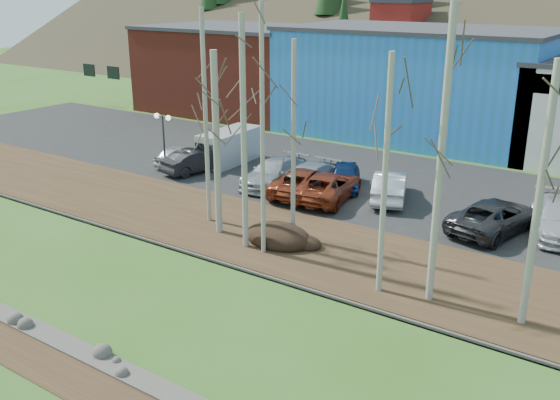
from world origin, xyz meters
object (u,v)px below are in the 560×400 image
Objects in this scene: car_1 at (196,161)px; car_7 at (559,218)px; car_0 at (177,155)px; van_grey at (228,147)px; car_2 at (304,181)px; car_8 at (307,179)px; car_4 at (345,176)px; car_3 at (274,173)px; street_lamp at (163,127)px; car_6 at (495,216)px; car_9 at (328,186)px; car_5 at (390,186)px.

car_1 is 21.12m from car_7.
car_0 is 3.41m from van_grey.
car_8 is at bearing -85.74° from car_2.
car_0 is 0.89× the size of car_4.
car_2 is 1.04× the size of car_3.
car_8 is at bearing -0.81° from car_3.
street_lamp is 4.75m from van_grey.
car_8 is at bearing 15.34° from street_lamp.
car_2 reaches higher than car_0.
car_4 is 0.85× the size of van_grey.
car_8 is at bearing 12.47° from car_6.
car_6 reaches higher than car_4.
car_1 is 0.82× the size of car_9.
car_5 reaches higher than car_3.
car_3 is at bearing 18.34° from street_lamp.
van_grey reaches higher than car_2.
car_1 is 9.61m from car_4.
car_3 is 1.08× the size of car_5.
car_6 is at bearing 145.58° from car_5.
car_5 is 0.92× the size of car_8.
van_grey is (-12.09, 0.93, 0.26)m from car_5.
street_lamp reaches higher than car_9.
car_4 is (10.90, 3.51, -2.19)m from street_lamp.
car_3 reaches higher than car_2.
car_6 is at bearing -166.41° from car_1.
car_7 is (23.27, 1.32, 0.16)m from car_0.
car_6 is 1.05× the size of car_8.
car_5 is at bearing 17.75° from street_lamp.
car_9 is at bearing 15.25° from car_6.
car_1 is at bearing -9.29° from car_2.
car_2 is 1.30× the size of car_4.
street_lamp is at bearing -170.96° from car_8.
car_2 is 2.66m from car_4.
van_grey is at bearing 70.23° from street_lamp.
car_2 is 0.46m from car_8.
street_lamp is 0.70× the size of car_3.
car_4 is at bearing 26.02° from car_3.
car_8 reaches higher than car_1.
car_4 reaches higher than car_0.
car_8 is at bearing -164.12° from car_1.
car_3 is at bearing -179.52° from car_4.
car_2 is 2.42m from car_3.
car_0 is 23.31m from car_7.
car_1 is 18.46m from car_6.
car_5 reaches higher than car_6.
car_0 is 0.68× the size of car_2.
car_8 reaches higher than car_4.
car_1 is 2.86m from van_grey.
car_1 is 1.06× the size of car_4.
car_5 is 0.89× the size of car_9.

